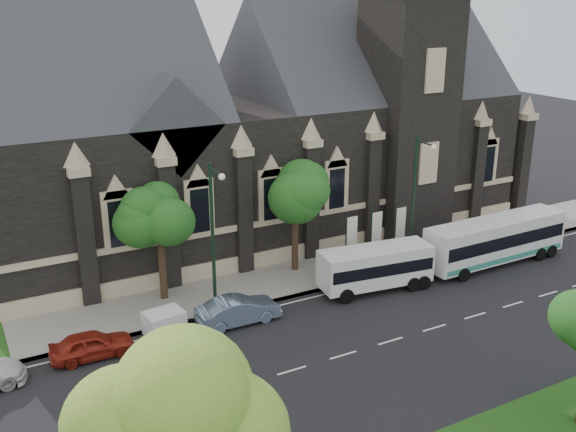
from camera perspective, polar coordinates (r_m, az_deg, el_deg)
ground at (r=34.31m, az=4.83°, el=-11.99°), size 160.00×160.00×0.00m
sidewalk at (r=41.58m, az=-2.36°, el=-5.99°), size 80.00×5.00×0.15m
museum at (r=49.19m, az=-1.92°, el=7.90°), size 40.00×17.70×29.90m
tree_park_near at (r=19.80m, az=-10.10°, el=-15.81°), size 4.42×4.42×8.56m
tree_walk_right at (r=41.95m, az=0.74°, el=2.65°), size 4.08×4.08×7.80m
tree_walk_left at (r=38.57m, az=-11.02°, el=0.68°), size 3.91×3.91×7.64m
street_lamp_near at (r=43.00m, az=11.05°, el=1.72°), size 0.36×1.88×9.00m
street_lamp_mid at (r=36.11m, az=-6.48°, el=-1.40°), size 0.36×1.88×9.00m
banner_flag_left at (r=43.19m, az=5.40°, el=-1.75°), size 0.90×0.10×4.00m
banner_flag_center at (r=44.28m, az=7.56°, el=-1.31°), size 0.90×0.10×4.00m
banner_flag_right at (r=45.43m, az=9.61°, el=-0.88°), size 0.90×0.10×4.00m
tour_coach at (r=46.32m, az=17.64°, el=-2.00°), size 10.94×2.68×3.18m
shuttle_bus at (r=40.83m, az=7.65°, el=-4.32°), size 7.31×3.28×2.73m
box_trailer at (r=35.91m, az=-10.71°, el=-9.17°), size 2.96×1.75×1.54m
sedan at (r=36.94m, az=-4.35°, el=-8.19°), size 4.74×1.67×1.56m
car_far_red at (r=35.12m, az=-16.73°, el=-10.69°), size 4.22×1.85×1.41m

